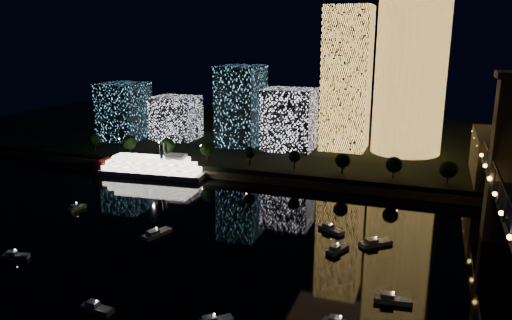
{
  "coord_description": "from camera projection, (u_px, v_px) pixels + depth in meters",
  "views": [
    {
      "loc": [
        42.41,
        -106.96,
        60.53
      ],
      "look_at": [
        -15.38,
        55.0,
        16.43
      ],
      "focal_mm": 35.0,
      "sensor_mm": 36.0,
      "label": 1
    }
  ],
  "objects": [
    {
      "name": "far_bank",
      "position": [
        347.0,
        142.0,
        271.77
      ],
      "size": [
        420.0,
        160.0,
        5.0
      ],
      "primitive_type": "cube",
      "color": "black",
      "rests_on": "ground"
    },
    {
      "name": "street_lamps",
      "position": [
        246.0,
        152.0,
        221.01
      ],
      "size": [
        132.7,
        0.7,
        5.65
      ],
      "color": "black",
      "rests_on": "far_bank"
    },
    {
      "name": "tower_rectangular",
      "position": [
        347.0,
        79.0,
        238.18
      ],
      "size": [
        21.32,
        21.32,
        67.83
      ],
      "primitive_type": "cube",
      "color": "#EEAF4C",
      "rests_on": "far_bank"
    },
    {
      "name": "ground",
      "position": [
        240.0,
        278.0,
        126.42
      ],
      "size": [
        520.0,
        520.0,
        0.0
      ],
      "primitive_type": "plane",
      "color": "black",
      "rests_on": "ground"
    },
    {
      "name": "seawall",
      "position": [
        314.0,
        183.0,
        200.86
      ],
      "size": [
        420.0,
        6.0,
        3.0
      ],
      "primitive_type": "cube",
      "color": "#6B5E4C",
      "rests_on": "ground"
    },
    {
      "name": "midrise_blocks",
      "position": [
        210.0,
        112.0,
        255.22
      ],
      "size": [
        112.17,
        33.62,
        39.62
      ],
      "color": "white",
      "rests_on": "far_bank"
    },
    {
      "name": "esplanade_trees",
      "position": [
        252.0,
        153.0,
        213.54
      ],
      "size": [
        166.22,
        6.91,
        8.96
      ],
      "color": "black",
      "rests_on": "far_bank"
    },
    {
      "name": "tower_cylindrical",
      "position": [
        411.0,
        60.0,
        228.2
      ],
      "size": [
        34.0,
        34.0,
        86.2
      ],
      "color": "#EEAF4C",
      "rests_on": "far_bank"
    },
    {
      "name": "motorboats",
      "position": [
        244.0,
        259.0,
        135.54
      ],
      "size": [
        116.33,
        68.47,
        2.78
      ],
      "color": "silver",
      "rests_on": "ground"
    },
    {
      "name": "riverboat",
      "position": [
        147.0,
        167.0,
        215.83
      ],
      "size": [
        50.91,
        14.92,
        15.12
      ],
      "color": "silver",
      "rests_on": "ground"
    }
  ]
}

